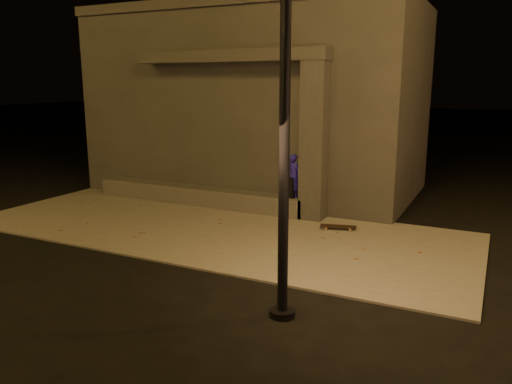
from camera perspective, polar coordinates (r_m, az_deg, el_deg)
The scene contains 10 objects.
ground at distance 9.47m, azimuth -11.35°, elevation -7.35°, with size 120.00×120.00×0.00m, color black.
sidewalk at distance 11.02m, azimuth -5.03°, elevation -4.20°, with size 11.00×4.40×0.04m, color slate.
building at distance 15.01m, azimuth 0.48°, elevation 10.28°, with size 9.00×5.10×5.22m.
ledge at distance 13.17m, azimuth -6.70°, elevation -0.39°, with size 6.00×0.55×0.45m, color #52504A.
column at distance 11.50m, azimuth 6.70°, elevation 5.72°, with size 0.55×0.55×3.60m, color #393634.
canopy at distance 12.39m, azimuth -2.96°, elevation 15.25°, with size 5.00×0.70×0.28m, color #393634.
skateboarder at distance 11.80m, azimuth 4.31°, elevation 1.87°, with size 0.38×0.25×1.05m, color #2019A5.
backpack at distance 11.90m, azimuth 3.84°, elevation 0.24°, with size 0.40×0.31×0.49m.
skateboard at distance 10.98m, azimuth 9.38°, elevation -3.90°, with size 0.80×0.37×0.09m.
street_lamp_0 at distance 6.44m, azimuth 3.44°, elevation 20.14°, with size 0.36×0.36×7.09m.
Camera 1 is at (5.51, -7.02, 3.16)m, focal length 35.00 mm.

